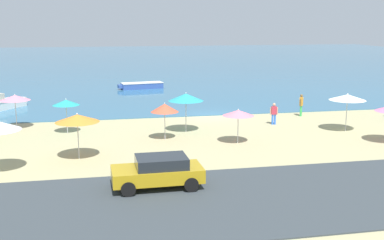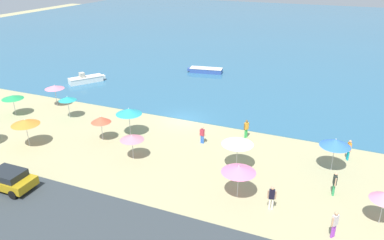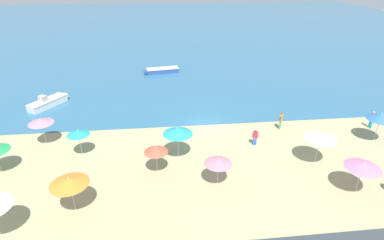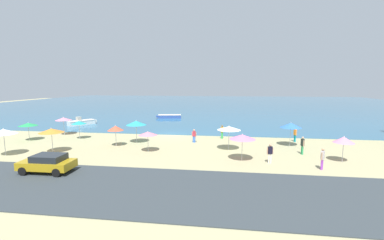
% 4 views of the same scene
% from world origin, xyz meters
% --- Properties ---
extents(ground_plane, '(160.00, 160.00, 0.00)m').
position_xyz_m(ground_plane, '(0.00, 0.00, 0.00)').
color(ground_plane, tan).
extents(sea, '(150.00, 110.00, 0.05)m').
position_xyz_m(sea, '(0.00, 55.00, 0.03)').
color(sea, '#2E6485').
rests_on(sea, ground_plane).
extents(coastal_road, '(80.00, 8.00, 0.06)m').
position_xyz_m(coastal_road, '(0.00, -18.00, 0.03)').
color(coastal_road, '#333B3F').
rests_on(coastal_road, ground_plane).
extents(beach_umbrella_2, '(1.78, 1.78, 2.35)m').
position_xyz_m(beach_umbrella_2, '(-10.92, -4.06, 2.09)').
color(beach_umbrella_2, '#B2B2B7').
rests_on(beach_umbrella_2, ground_plane).
extents(beach_umbrella_4, '(1.93, 1.93, 2.14)m').
position_xyz_m(beach_umbrella_4, '(-0.53, -8.83, 1.89)').
color(beach_umbrella_4, '#B2B2B7').
rests_on(beach_umbrella_4, ground_plane).
extents(beach_umbrella_5, '(1.75, 1.75, 2.37)m').
position_xyz_m(beach_umbrella_5, '(-4.78, -7.02, 2.03)').
color(beach_umbrella_5, '#B2B2B7').
rests_on(beach_umbrella_5, ground_plane).
extents(beach_umbrella_7, '(2.36, 2.36, 2.69)m').
position_xyz_m(beach_umbrella_7, '(-3.07, -5.14, 2.37)').
color(beach_umbrella_7, '#B2B2B7').
rests_on(beach_umbrella_7, ground_plane).
extents(beach_umbrella_8, '(2.07, 2.07, 2.44)m').
position_xyz_m(beach_umbrella_8, '(-14.44, -1.93, 2.19)').
color(beach_umbrella_8, '#B2B2B7').
rests_on(beach_umbrella_8, ground_plane).
extents(beach_umbrella_9, '(2.44, 2.44, 2.60)m').
position_xyz_m(beach_umbrella_9, '(7.63, -7.07, 2.33)').
color(beach_umbrella_9, '#B2B2B7').
rests_on(beach_umbrella_9, ground_plane).
extents(beach_umbrella_11, '(2.36, 2.36, 2.53)m').
position_xyz_m(beach_umbrella_11, '(-9.98, -10.43, 2.25)').
color(beach_umbrella_11, '#B2B2B7').
rests_on(beach_umbrella_11, ground_plane).
extents(bather_1, '(0.56, 0.27, 1.58)m').
position_xyz_m(bather_1, '(3.60, -4.06, 0.88)').
color(bather_1, blue).
rests_on(bather_1, ground_plane).
extents(bather_2, '(0.39, 0.48, 1.74)m').
position_xyz_m(bather_2, '(6.84, -1.49, 0.98)').
color(bather_2, green).
rests_on(bather_2, ground_plane).
extents(parked_car_0, '(4.03, 2.02, 1.41)m').
position_xyz_m(parked_car_0, '(-6.36, -15.99, 0.81)').
color(parked_car_0, '#AE8A16').
rests_on(parked_car_0, coastal_road).
extents(skiff_nearshore, '(5.07, 2.20, 0.68)m').
position_xyz_m(skiff_nearshore, '(-4.01, 16.55, 0.39)').
color(skiff_nearshore, '#34529C').
rests_on(skiff_nearshore, sea).
extents(skiff_offshore, '(3.56, 4.49, 1.39)m').
position_xyz_m(skiff_offshore, '(-16.71, 6.14, 0.48)').
color(skiff_offshore, white).
rests_on(skiff_offshore, sea).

